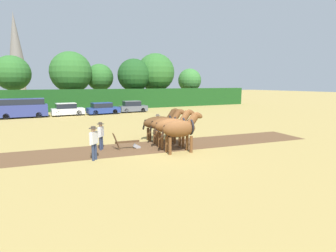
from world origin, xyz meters
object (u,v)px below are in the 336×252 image
tree_left (12,73)px  tree_center (100,77)px  tree_far_right (190,80)px  church_spire (16,55)px  draft_horse_lead_right (173,126)px  draft_horse_trail_left (166,124)px  farmer_onlooker_left (94,140)px  draft_horse_trail_right (160,122)px  parked_car_center (133,107)px  tree_center_left (71,72)px  parked_van (23,108)px  farmer_at_plow (101,134)px  farmer_beside_team (158,123)px  draft_horse_lead_left (181,129)px  parked_car_center_left (103,109)px  parked_car_left (67,110)px  plow (129,144)px  tree_right (156,72)px  tree_center_right (134,75)px

tree_left → tree_center: (12.94, 0.59, -0.48)m
tree_far_right → church_spire: 40.12m
draft_horse_lead_right → draft_horse_trail_left: bearing=90.0°
tree_far_right → farmer_onlooker_left: bearing=-127.7°
draft_horse_trail_right → parked_car_center: bearing=83.1°
tree_center_left → parked_van: 12.78m
tree_left → farmer_at_plow: size_ratio=4.78×
tree_center → draft_horse_trail_left: (-2.08, -30.72, -3.70)m
draft_horse_trail_left → farmer_beside_team: size_ratio=1.56×
farmer_onlooker_left → draft_horse_lead_left: bearing=36.9°
tree_center_left → farmer_beside_team: bearing=-83.1°
church_spire → farmer_onlooker_left: bearing=-83.5°
farmer_at_plow → parked_car_center_left: bearing=112.5°
church_spire → tree_center_left: bearing=-70.8°
tree_left → parked_car_left: bearing=-59.0°
farmer_at_plow → parked_car_center: bearing=101.5°
church_spire → plow: bearing=-80.8°
parked_car_left → farmer_beside_team: bearing=-76.8°
tree_center_left → tree_center: (4.79, 1.40, -0.72)m
tree_right → parked_car_left: (-16.23, -9.52, -5.22)m
tree_far_right → draft_horse_trail_left: tree_far_right is taller
tree_center_left → parked_car_left: tree_center_left is taller
tree_right → plow: tree_right is taller
tree_center → church_spire: bearing=119.6°
tree_center → parked_car_left: (-6.53, -11.28, -4.26)m
draft_horse_lead_left → farmer_onlooker_left: bearing=179.0°
parked_car_left → parked_car_center: size_ratio=1.03×
tree_right → tree_far_right: bearing=8.4°
draft_horse_trail_left → parked_van: size_ratio=0.49×
tree_center_right → parked_car_center_left: 13.03m
farmer_onlooker_left → parked_car_left: 21.33m
farmer_onlooker_left → tree_center: bearing=121.0°
tree_far_right → draft_horse_lead_right: 37.17m
tree_center_left → tree_center_right: bearing=-4.5°
tree_center_right → tree_right: 4.35m
draft_horse_trail_right → church_spire: bearing=107.9°
parked_car_center → parked_car_left: bearing=-177.1°
draft_horse_trail_left → draft_horse_trail_right: (0.12, 1.22, -0.06)m
draft_horse_trail_left → farmer_onlooker_left: size_ratio=1.46×
tree_far_right → draft_horse_lead_left: bearing=-121.4°
draft_horse_lead_right → draft_horse_lead_left: bearing=-90.4°
tree_right → draft_horse_lead_right: 32.76m
tree_center → parked_car_left: tree_center is taller
tree_center → plow: tree_center is taller
tree_center_left → farmer_at_plow: tree_center_left is taller
farmer_at_plow → parked_van: 19.90m
draft_horse_trail_left → farmer_beside_team: (0.51, 2.56, -0.34)m
farmer_onlooker_left → parked_car_center: bearing=110.1°
parked_car_left → church_spire: bearing=98.2°
tree_left → tree_far_right: (30.49, -0.01, -0.88)m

